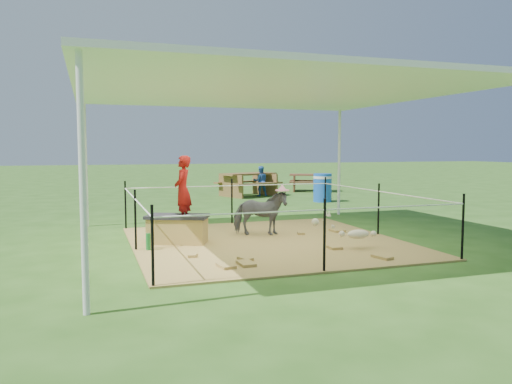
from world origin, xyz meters
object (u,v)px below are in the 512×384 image
object	(u,v)px
woman	(183,184)
pony	(260,213)
picnic_table_near	(248,185)
straw_bale	(178,230)
green_bottle	(148,242)
foal	(358,232)
picnic_table_far	(310,183)
distant_person	(260,181)
trash_barrel	(322,188)

from	to	relation	value
woman	pony	xyz separation A→B (m)	(1.50, 0.27, -0.60)
woman	picnic_table_near	xyz separation A→B (m)	(3.74, 8.03, -0.65)
straw_bale	woman	bearing A→B (deg)	0.00
green_bottle	pony	distance (m)	2.28
foal	picnic_table_far	size ratio (longest dim) A/B	0.60
foal	green_bottle	bearing A→B (deg)	166.66
straw_bale	picnic_table_near	size ratio (longest dim) A/B	0.50
straw_bale	foal	xyz separation A→B (m)	(2.71, -1.42, 0.05)
green_bottle	picnic_table_near	distance (m)	9.55
green_bottle	foal	xyz separation A→B (m)	(3.26, -0.97, 0.13)
distant_person	green_bottle	bearing A→B (deg)	70.60
woman	trash_barrel	distance (m)	7.71
picnic_table_far	distant_person	bearing A→B (deg)	-128.30
straw_bale	woman	world-z (taller)	woman
woman	distant_person	size ratio (longest dim) A/B	1.12
picnic_table_near	trash_barrel	bearing A→B (deg)	-77.34
green_bottle	trash_barrel	size ratio (longest dim) A/B	0.31
woman	pony	world-z (taller)	woman
green_bottle	picnic_table_far	size ratio (longest dim) A/B	0.17
pony	foal	xyz separation A→B (m)	(1.11, -1.69, -0.16)
straw_bale	trash_barrel	distance (m)	7.76
straw_bale	picnic_table_far	xyz separation A→B (m)	(6.72, 9.12, 0.09)
pony	trash_barrel	size ratio (longest dim) A/B	1.14
picnic_table_far	woman	bearing A→B (deg)	-101.31
picnic_table_near	distant_person	xyz separation A→B (m)	(0.39, -0.18, 0.12)
green_bottle	straw_bale	bearing A→B (deg)	39.29
trash_barrel	picnic_table_near	world-z (taller)	trash_barrel
straw_bale	woman	size ratio (longest dim) A/B	0.83
picnic_table_far	straw_bale	bearing A→B (deg)	-101.72
woman	trash_barrel	bearing A→B (deg)	159.86
straw_bale	trash_barrel	xyz separation A→B (m)	(5.47, 5.50, 0.19)
foal	picnic_table_far	distance (m)	11.27
green_bottle	picnic_table_near	bearing A→B (deg)	62.61
pony	picnic_table_near	distance (m)	8.08
straw_bale	green_bottle	bearing A→B (deg)	-140.71
green_bottle	pony	size ratio (longest dim) A/B	0.27
foal	distant_person	xyz separation A→B (m)	(1.52, 9.26, 0.23)
foal	straw_bale	bearing A→B (deg)	155.58
green_bottle	trash_barrel	xyz separation A→B (m)	(6.02, 5.95, 0.27)
pony	picnic_table_far	size ratio (longest dim) A/B	0.62
pony	straw_bale	bearing A→B (deg)	119.07
straw_bale	green_bottle	xyz separation A→B (m)	(-0.55, -0.45, -0.08)
pony	picnic_table_far	distance (m)	10.23
trash_barrel	picnic_table_far	size ratio (longest dim) A/B	0.55
green_bottle	foal	size ratio (longest dim) A/B	0.28
picnic_table_near	distant_person	world-z (taller)	distant_person
pony	foal	bearing A→B (deg)	-127.05
picnic_table_near	green_bottle	bearing A→B (deg)	-137.49
straw_bale	distant_person	xyz separation A→B (m)	(4.23, 7.85, 0.28)
picnic_table_far	pony	bearing A→B (deg)	-95.38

